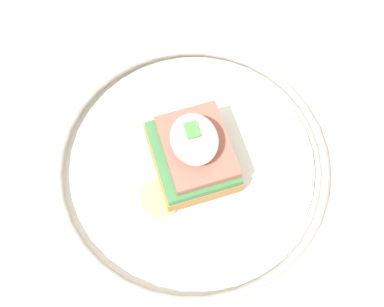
{
  "coord_description": "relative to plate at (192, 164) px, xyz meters",
  "views": [
    {
      "loc": [
        0.16,
        -0.03,
        1.23
      ],
      "look_at": [
        -0.01,
        0.03,
        0.79
      ],
      "focal_mm": 45.0,
      "sensor_mm": 36.0,
      "label": 1
    }
  ],
  "objects": [
    {
      "name": "ground_plane",
      "position": [
        0.01,
        -0.03,
        -0.76
      ],
      "size": [
        6.0,
        6.0,
        0.0
      ],
      "primitive_type": "plane",
      "color": "#9E9993"
    },
    {
      "name": "sandwich",
      "position": [
        0.0,
        0.0,
        0.03
      ],
      "size": [
        0.1,
        0.1,
        0.08
      ],
      "color": "#9E703D",
      "rests_on": "plate"
    },
    {
      "name": "fork",
      "position": [
        -0.19,
        0.01,
        -0.01
      ],
      "size": [
        0.05,
        0.16,
        0.0
      ],
      "color": "silver",
      "rests_on": "dining_table"
    },
    {
      "name": "plate",
      "position": [
        0.0,
        0.0,
        0.0
      ],
      "size": [
        0.29,
        0.29,
        0.02
      ],
      "color": "silver",
      "rests_on": "dining_table"
    },
    {
      "name": "dining_table",
      "position": [
        0.01,
        -0.03,
        -0.13
      ],
      "size": [
        1.11,
        0.7,
        0.75
      ],
      "color": "beige",
      "rests_on": "ground_plane"
    }
  ]
}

